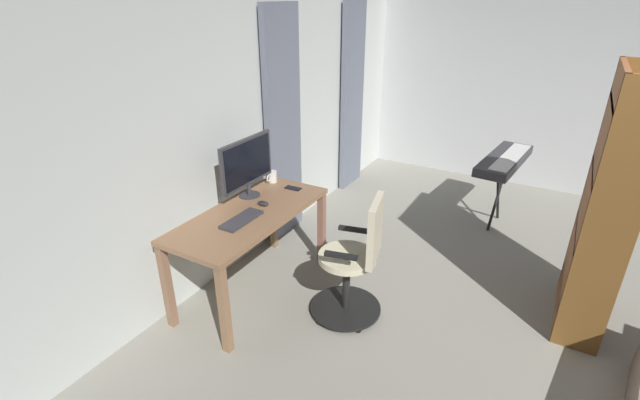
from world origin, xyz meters
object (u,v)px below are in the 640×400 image
Objects in this scene: bookshelf at (600,205)px; desk at (251,223)px; mug_coffee at (272,177)px; piano_keyboard at (504,162)px; computer_monitor at (247,164)px; computer_keyboard at (242,220)px; computer_mouse at (263,203)px; cell_phone_face_up at (293,188)px; office_chair at (355,264)px.

desk is at bearing -67.47° from bookshelf.
piano_keyboard is at bearing 133.46° from mug_coffee.
desk is at bearing 38.43° from computer_monitor.
computer_monitor is 0.43m from mug_coffee.
computer_mouse is at bearing -175.68° from computer_keyboard.
piano_keyboard reaches higher than computer_keyboard.
computer_monitor is at bearing -141.57° from desk.
bookshelf reaches higher than computer_keyboard.
desk is 2.27× the size of computer_monitor.
computer_monitor is 0.36m from computer_mouse.
desk is at bearing -6.59° from cell_phone_face_up.
cell_phone_face_up is (-0.31, 0.24, -0.29)m from computer_monitor.
desk is 11.16× the size of mug_coffee.
mug_coffee is 2.43m from piano_keyboard.
computer_keyboard is 2.60m from bookshelf.
office_chair is 1.22m from computer_monitor.
cell_phone_face_up is at bearing 81.48° from mug_coffee.
computer_monitor is at bearing -74.04° from bookshelf.
computer_mouse is at bearing -30.11° from piano_keyboard.
office_chair is at bearing -11.88° from piano_keyboard.
computer_monitor is 6.32× the size of computer_mouse.
desk is at bearing -7.77° from computer_mouse.
office_chair reaches higher than mug_coffee.
computer_mouse is 0.05× the size of bookshelf.
computer_mouse is 0.09× the size of piano_keyboard.
bookshelf is (-0.85, 1.49, 0.50)m from office_chair.
office_chair is 1.22m from mug_coffee.
office_chair is at bearing 83.96° from computer_monitor.
computer_keyboard is at bearing 96.20° from office_chair.
bookshelf reaches higher than desk.
office_chair is 0.91m from computer_mouse.
computer_mouse is (-0.02, -0.85, 0.30)m from office_chair.
cell_phone_face_up is 2.28m from piano_keyboard.
piano_keyboard is (-2.27, 1.56, 0.09)m from desk.
cell_phone_face_up is at bearing 175.33° from desk.
computer_monitor reaches higher than desk.
cell_phone_face_up is 0.07× the size of bookshelf.
computer_monitor reaches higher than piano_keyboard.
cell_phone_face_up is at bearing 142.11° from computer_monitor.
computer_keyboard is at bearing 4.32° from computer_mouse.
computer_monitor is 1.68× the size of computer_keyboard.
computer_mouse is at bearing 172.23° from desk.
computer_keyboard reaches higher than cell_phone_face_up.
bookshelf reaches higher than computer_mouse.
desk is at bearing 85.78° from office_chair.
desk is at bearing -28.60° from piano_keyboard.
desk is 1.29× the size of piano_keyboard.
bookshelf reaches higher than office_chair.
bookshelf is (-0.73, 2.57, -0.08)m from computer_monitor.
desk is 0.74× the size of bookshelf.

